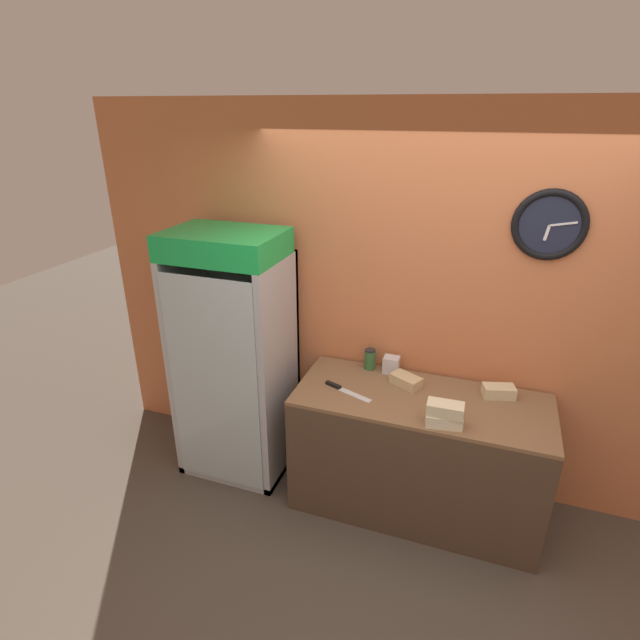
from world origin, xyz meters
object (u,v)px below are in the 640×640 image
at_px(beverage_cooler, 236,343).
at_px(sandwich_stack_bottom, 444,420).
at_px(chefs_knife, 342,389).
at_px(sandwich_flat_left, 499,391).
at_px(sandwich_stack_middle, 445,409).
at_px(sandwich_flat_right, 406,381).
at_px(napkin_dispenser, 391,365).
at_px(condiment_jar, 370,359).

distance_m(beverage_cooler, sandwich_stack_bottom, 1.59).
bearing_deg(chefs_knife, sandwich_flat_left, 14.93).
relative_size(sandwich_stack_bottom, sandwich_stack_middle, 1.05).
bearing_deg(sandwich_flat_left, sandwich_stack_bottom, -123.98).
height_order(sandwich_stack_bottom, chefs_knife, sandwich_stack_bottom).
height_order(sandwich_flat_right, napkin_dispenser, napkin_dispenser).
bearing_deg(condiment_jar, sandwich_flat_right, -26.86).
relative_size(sandwich_stack_bottom, napkin_dispenser, 1.89).
relative_size(beverage_cooler, chefs_knife, 5.34).
bearing_deg(sandwich_flat_right, chefs_knife, -152.48).
xyz_separation_m(sandwich_flat_left, chefs_knife, (-0.99, -0.26, -0.03)).
bearing_deg(chefs_knife, beverage_cooler, 170.26).
distance_m(sandwich_flat_left, napkin_dispenser, 0.74).
height_order(sandwich_stack_bottom, napkin_dispenser, napkin_dispenser).
relative_size(condiment_jar, napkin_dispenser, 1.26).
xyz_separation_m(sandwich_stack_middle, sandwich_flat_right, (-0.30, 0.39, -0.08)).
bearing_deg(sandwich_flat_left, sandwich_stack_middle, -123.98).
relative_size(sandwich_flat_right, napkin_dispenser, 1.95).
xyz_separation_m(sandwich_stack_bottom, chefs_knife, (-0.69, 0.18, -0.03)).
bearing_deg(chefs_knife, sandwich_flat_right, 27.52).
bearing_deg(sandwich_stack_bottom, napkin_dispenser, 129.28).
bearing_deg(beverage_cooler, sandwich_flat_right, 2.61).
bearing_deg(sandwich_flat_left, condiment_jar, 174.30).
relative_size(sandwich_stack_bottom, condiment_jar, 1.49).
xyz_separation_m(sandwich_stack_bottom, napkin_dispenser, (-0.43, 0.53, 0.02)).
bearing_deg(napkin_dispenser, beverage_cooler, -169.89).
bearing_deg(sandwich_stack_bottom, chefs_knife, 165.42).
relative_size(sandwich_stack_middle, chefs_knife, 0.61).
xyz_separation_m(chefs_knife, condiment_jar, (0.10, 0.35, 0.07)).
xyz_separation_m(sandwich_flat_right, napkin_dispenser, (-0.13, 0.14, 0.02)).
bearing_deg(sandwich_stack_bottom, sandwich_flat_right, 127.73).
relative_size(beverage_cooler, condiment_jar, 12.40).
bearing_deg(beverage_cooler, sandwich_stack_middle, -11.92).
bearing_deg(sandwich_flat_right, beverage_cooler, -177.39).
distance_m(beverage_cooler, sandwich_flat_right, 1.26).
relative_size(beverage_cooler, sandwich_stack_middle, 8.70).
bearing_deg(napkin_dispenser, condiment_jar, 178.14).
xyz_separation_m(sandwich_stack_middle, napkin_dispenser, (-0.43, 0.53, -0.05)).
distance_m(sandwich_stack_bottom, condiment_jar, 0.80).
bearing_deg(beverage_cooler, napkin_dispenser, 10.11).
distance_m(beverage_cooler, chefs_knife, 0.88).
height_order(sandwich_stack_bottom, sandwich_flat_right, sandwich_stack_bottom).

